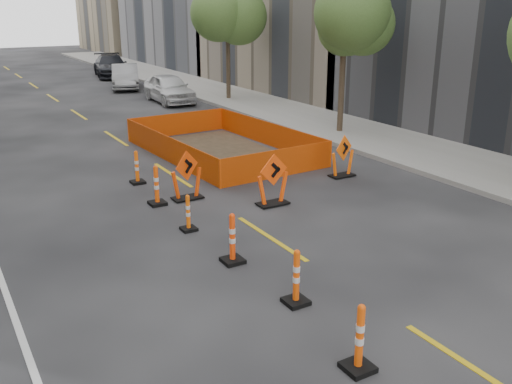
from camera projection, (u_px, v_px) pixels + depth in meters
ground_plane at (388, 314)px, 10.21m from camera, size 140.00×140.00×0.00m
sidewalk_right at (351, 131)px, 24.32m from camera, size 4.00×90.00×0.15m
tree_r_b at (345, 22)px, 22.62m from camera, size 2.80×2.80×5.95m
tree_r_c at (227, 17)px, 30.79m from camera, size 2.80×2.80×5.95m
channelizer_2 at (360, 338)px, 8.47m from camera, size 0.44×0.44×1.12m
channelizer_3 at (296, 277)px, 10.38m from camera, size 0.43×0.43×1.09m
channelizer_4 at (232, 238)px, 12.04m from camera, size 0.44×0.44×1.12m
channelizer_5 at (188, 213)px, 13.78m from camera, size 0.36×0.36×0.92m
channelizer_6 at (156, 185)px, 15.51m from camera, size 0.44×0.44×1.12m
channelizer_7 at (137, 167)px, 17.36m from camera, size 0.41×0.41×1.04m
chevron_sign_left at (187, 175)px, 15.90m from camera, size 1.09×0.88×1.42m
chevron_sign_center at (273, 180)px, 15.44m from camera, size 1.01×0.65×1.45m
chevron_sign_right at (343, 156)px, 17.99m from camera, size 1.02×0.78×1.35m
safety_fence at (221, 141)px, 20.89m from camera, size 4.65×7.50×0.91m
parked_car_near at (169, 88)px, 31.41m from camera, size 2.03×4.62×1.55m
parked_car_mid at (125, 77)px, 36.44m from camera, size 2.94×4.86×1.51m
parked_car_far at (111, 66)px, 42.12m from camera, size 3.20×5.81×1.59m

